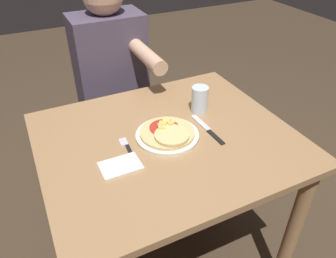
{
  "coord_description": "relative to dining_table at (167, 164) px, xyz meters",
  "views": [
    {
      "loc": [
        -0.44,
        -0.9,
        1.51
      ],
      "look_at": [
        0.0,
        -0.0,
        0.81
      ],
      "focal_mm": 35.0,
      "sensor_mm": 36.0,
      "label": 1
    }
  ],
  "objects": [
    {
      "name": "dining_table",
      "position": [
        0.0,
        0.0,
        0.0
      ],
      "size": [
        0.95,
        0.82,
        0.77
      ],
      "color": "#9E754C",
      "rests_on": "ground_plane"
    },
    {
      "name": "fork",
      "position": [
        -0.16,
        -0.01,
        0.14
      ],
      "size": [
        0.03,
        0.18,
        0.0
      ],
      "color": "black",
      "rests_on": "dining_table"
    },
    {
      "name": "ground_plane",
      "position": [
        0.0,
        0.0,
        -0.63
      ],
      "size": [
        8.0,
        8.0,
        0.0
      ],
      "primitive_type": "plane",
      "color": "#423323"
    },
    {
      "name": "pizza",
      "position": [
        0.0,
        -0.01,
        0.16
      ],
      "size": [
        0.21,
        0.21,
        0.04
      ],
      "color": "#DBBC7A",
      "rests_on": "plate"
    },
    {
      "name": "person_diner",
      "position": [
        -0.0,
        0.68,
        0.1
      ],
      "size": [
        0.36,
        0.52,
        1.24
      ],
      "color": "#2D2D38",
      "rests_on": "ground_plane"
    },
    {
      "name": "plate",
      "position": [
        0.0,
        -0.0,
        0.14
      ],
      "size": [
        0.24,
        0.24,
        0.01
      ],
      "color": "silver",
      "rests_on": "dining_table"
    },
    {
      "name": "drinking_glass",
      "position": [
        0.2,
        0.11,
        0.19
      ],
      "size": [
        0.07,
        0.07,
        0.11
      ],
      "color": "silver",
      "rests_on": "dining_table"
    },
    {
      "name": "napkin",
      "position": [
        -0.22,
        -0.08,
        0.14
      ],
      "size": [
        0.14,
        0.1,
        0.01
      ],
      "color": "silver",
      "rests_on": "dining_table"
    },
    {
      "name": "knife",
      "position": [
        0.16,
        -0.03,
        0.14
      ],
      "size": [
        0.03,
        0.22,
        0.0
      ],
      "color": "black",
      "rests_on": "dining_table"
    }
  ]
}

